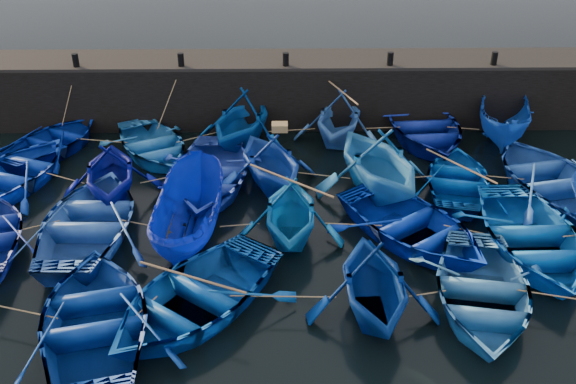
{
  "coord_description": "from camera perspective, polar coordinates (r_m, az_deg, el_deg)",
  "views": [
    {
      "loc": [
        -0.24,
        -14.12,
        10.67
      ],
      "look_at": [
        0.0,
        3.2,
        0.7
      ],
      "focal_mm": 40.0,
      "sensor_mm": 36.0,
      "label": 1
    }
  ],
  "objects": [
    {
      "name": "boat_7",
      "position": [
        21.35,
        -15.51,
        1.83
      ],
      "size": [
        3.97,
        4.39,
        2.02
      ],
      "primitive_type": "imported",
      "rotation": [
        0.0,
        0.0,
        3.33
      ],
      "color": "#030A7B",
      "rests_on": "ground"
    },
    {
      "name": "boat_2",
      "position": [
        24.2,
        -4.17,
        6.55
      ],
      "size": [
        4.81,
        5.16,
        2.21
      ],
      "primitive_type": "imported",
      "rotation": [
        0.0,
        0.0,
        -0.34
      ],
      "color": "#034493",
      "rests_on": "ground"
    },
    {
      "name": "mooring_ropes",
      "position": [
        21.35,
        -0.44,
        2.61
      ],
      "size": [
        16.98,
        12.08,
        2.1
      ],
      "color": "tan",
      "rests_on": "ground"
    },
    {
      "name": "quay_top",
      "position": [
        25.93,
        -0.22,
        11.69
      ],
      "size": [
        26.0,
        2.5,
        0.12
      ],
      "primitive_type": "cube",
      "color": "black",
      "rests_on": "quay_wall"
    },
    {
      "name": "boat_23",
      "position": [
        15.85,
        7.64,
        -7.92
      ],
      "size": [
        3.46,
        3.97,
        2.03
      ],
      "primitive_type": "imported",
      "rotation": [
        0.0,
        0.0,
        0.04
      ],
      "color": "navy",
      "rests_on": "ground"
    },
    {
      "name": "ground",
      "position": [
        17.7,
        0.14,
        -7.15
      ],
      "size": [
        120.0,
        120.0,
        0.0
      ],
      "primitive_type": "plane",
      "color": "black",
      "rests_on": "ground"
    },
    {
      "name": "boat_0",
      "position": [
        25.38,
        -20.16,
        4.29
      ],
      "size": [
        4.95,
        5.47,
        0.93
      ],
      "primitive_type": "imported",
      "rotation": [
        0.0,
        0.0,
        2.65
      ],
      "color": "navy",
      "rests_on": "ground"
    },
    {
      "name": "quay_wall",
      "position": [
        26.37,
        -0.22,
        8.98
      ],
      "size": [
        26.0,
        2.5,
        2.5
      ],
      "primitive_type": "cube",
      "color": "black",
      "rests_on": "ground"
    },
    {
      "name": "boat_1",
      "position": [
        24.06,
        -11.97,
        4.16
      ],
      "size": [
        5.05,
        5.59,
        0.95
      ],
      "primitive_type": "imported",
      "rotation": [
        0.0,
        0.0,
        0.49
      ],
      "color": "blue",
      "rests_on": "ground"
    },
    {
      "name": "boat_9",
      "position": [
        21.2,
        -1.53,
        2.91
      ],
      "size": [
        4.65,
        4.96,
        2.09
      ],
      "primitive_type": "imported",
      "rotation": [
        0.0,
        0.0,
        3.52
      ],
      "color": "#123DA6",
      "rests_on": "ground"
    },
    {
      "name": "boat_5",
      "position": [
        25.75,
        18.68,
        6.11
      ],
      "size": [
        3.11,
        5.22,
        1.9
      ],
      "primitive_type": "imported",
      "rotation": [
        0.0,
        0.0,
        -0.28
      ],
      "color": "#103F99",
      "rests_on": "ground"
    },
    {
      "name": "boat_24",
      "position": [
        16.93,
        16.82,
        -8.44
      ],
      "size": [
        4.46,
        5.61,
        1.04
      ],
      "primitive_type": "imported",
      "rotation": [
        0.0,
        0.0,
        -0.18
      ],
      "color": "#2E6EB4",
      "rests_on": "ground"
    },
    {
      "name": "boat_4",
      "position": [
        25.29,
        11.97,
        5.73
      ],
      "size": [
        4.48,
        5.93,
        1.16
      ],
      "primitive_type": "imported",
      "rotation": [
        0.0,
        0.0,
        0.09
      ],
      "color": "navy",
      "rests_on": "ground"
    },
    {
      "name": "boat_17",
      "position": [
        18.98,
        11.05,
        -2.97
      ],
      "size": [
        6.05,
        6.35,
        1.07
      ],
      "primitive_type": "imported",
      "rotation": [
        0.0,
        0.0,
        0.64
      ],
      "color": "#0225A0",
      "rests_on": "ground"
    },
    {
      "name": "boat_3",
      "position": [
        24.51,
        4.55,
        6.68
      ],
      "size": [
        4.23,
        4.63,
        2.08
      ],
      "primitive_type": "imported",
      "rotation": [
        0.0,
        0.0,
        -0.24
      ],
      "color": "blue",
      "rests_on": "ground"
    },
    {
      "name": "boat_11",
      "position": [
        22.0,
        14.91,
        1.16
      ],
      "size": [
        4.07,
        4.99,
        0.91
      ],
      "primitive_type": "imported",
      "rotation": [
        0.0,
        0.0,
        2.9
      ],
      "color": "#004096",
      "rests_on": "ground"
    },
    {
      "name": "boat_21",
      "position": [
        16.06,
        -16.69,
        -10.67
      ],
      "size": [
        4.98,
        6.11,
        1.11
      ],
      "primitive_type": "imported",
      "rotation": [
        0.0,
        0.0,
        3.38
      ],
      "color": "navy",
      "rests_on": "ground"
    },
    {
      "name": "boat_22",
      "position": [
        16.19,
        -8.41,
        -9.13
      ],
      "size": [
        6.28,
        6.56,
        1.11
      ],
      "primitive_type": "imported",
      "rotation": [
        0.0,
        0.0,
        -0.66
      ],
      "color": "#054290",
      "rests_on": "ground"
    },
    {
      "name": "boat_12",
      "position": [
        22.72,
        22.39,
        1.15
      ],
      "size": [
        5.19,
        6.44,
        1.18
      ],
      "primitive_type": "imported",
      "rotation": [
        0.0,
        0.0,
        3.36
      ],
      "color": "#1E4D9E",
      "rests_on": "ground"
    },
    {
      "name": "loose_oars",
      "position": [
        19.62,
        3.89,
        2.12
      ],
      "size": [
        10.34,
        12.05,
        1.23
      ],
      "color": "#99724C",
      "rests_on": "ground"
    },
    {
      "name": "boat_8",
      "position": [
        21.48,
        -7.05,
        1.6
      ],
      "size": [
        4.16,
        5.63,
        1.13
      ],
      "primitive_type": "imported",
      "rotation": [
        0.0,
        0.0,
        -0.05
      ],
      "color": "blue",
      "rests_on": "ground"
    },
    {
      "name": "wooden_crate",
      "position": [
        20.69,
        -0.74,
        5.8
      ],
      "size": [
        0.52,
        0.43,
        0.24
      ],
      "primitive_type": "cube",
      "color": "olive",
      "rests_on": "boat_9"
    },
    {
      "name": "bollard_2",
      "position": [
        24.98,
        -0.2,
        11.72
      ],
      "size": [
        0.24,
        0.24,
        0.5
      ],
      "primitive_type": "cylinder",
      "color": "black",
      "rests_on": "quay_top"
    },
    {
      "name": "boat_16",
      "position": [
        18.5,
        0.2,
        -1.69
      ],
      "size": [
        3.34,
        3.84,
        1.96
      ],
      "primitive_type": "imported",
      "rotation": [
        0.0,
        0.0,
        -0.04
      ],
      "color": "#095FAD",
      "rests_on": "ground"
    },
    {
      "name": "boat_18",
      "position": [
        19.38,
        20.84,
        -3.68
      ],
      "size": [
        4.07,
        5.61,
        1.15
      ],
      "primitive_type": "imported",
      "rotation": [
        0.0,
        0.0,
        0.02
      ],
      "color": "blue",
      "rests_on": "ground"
    },
    {
      "name": "bollard_3",
      "position": [
        25.33,
        9.07,
        11.61
      ],
      "size": [
        0.24,
        0.24,
        0.5
      ],
      "primitive_type": "cylinder",
      "color": "black",
      "rests_on": "quay_top"
    },
    {
      "name": "bollard_0",
      "position": [
        26.15,
        -18.36,
        11.06
      ],
      "size": [
        0.24,
        0.24,
        0.5
      ],
      "primitive_type": "cylinder",
      "color": "black",
      "rests_on": "quay_top"
    },
    {
      "name": "bollard_1",
      "position": [
        25.26,
        -9.5,
        11.52
      ],
      "size": [
        0.24,
        0.24,
        0.5
      ],
      "primitive_type": "cylinder",
      "color": "black",
      "rests_on": "quay_top"
    },
    {
      "name": "boat_10",
      "position": [
        20.97,
        8.07,
        2.86
      ],
      "size": [
        5.39,
        5.78,
        2.47
      ],
      "primitive_type": "imported",
      "rotation": [
        0.0,
        0.0,
        3.48
      ],
      "color": "blue",
      "rests_on": "ground"
    },
    {
      "name": "boat_15",
      "position": [
        18.58,
        -8.91,
        -2.06
      ],
      "size": [
        2.15,
        4.98,
        1.89
      ],
      "primitive_type": "imported",
      "rotation": [
        0.0,
        0.0,
        3.08
      ],
      "color": "#071A95",
      "rests_on": "ground"
    },
    {
      "name": "boat_14",
      "position": [
        19.72,
        -17.12,
        -2.37
      ],
      "size": [
        4.05,
        5.58,
        1.14
      ],
      "primitive_type": "imported",
      "rotation": [
        0.0,
        0.0,
        3.12
      ],
      "color": "#2956B3",
      "rests_on": "ground"
    },
    {
      "name": "bollard_4",
      "position": [
        26.3,
        17.87,
        11.24
      ],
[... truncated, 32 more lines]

